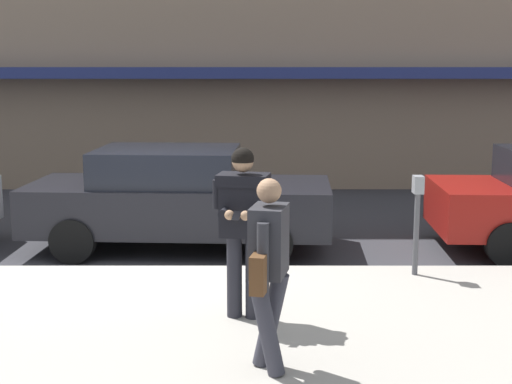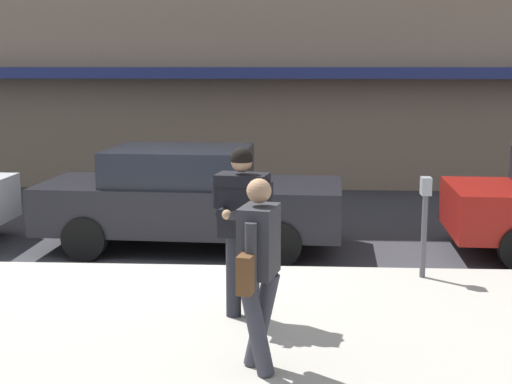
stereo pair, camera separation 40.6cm
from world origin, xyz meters
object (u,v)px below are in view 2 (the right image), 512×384
object	(u,v)px
man_texting_on_phone	(242,214)
parking_meter	(425,212)
parked_sedan_mid	(189,197)
pedestrian_with_bag	(258,264)

from	to	relation	value
man_texting_on_phone	parking_meter	world-z (taller)	man_texting_on_phone
man_texting_on_phone	parking_meter	xyz separation A→B (m)	(2.15, 1.56, -0.28)
parked_sedan_mid	parking_meter	world-z (taller)	parked_sedan_mid
parking_meter	pedestrian_with_bag	bearing A→B (deg)	-123.46
parked_sedan_mid	man_texting_on_phone	size ratio (longest dim) A/B	2.54
pedestrian_with_bag	man_texting_on_phone	bearing A→B (deg)	99.95
parked_sedan_mid	man_texting_on_phone	world-z (taller)	man_texting_on_phone
parked_sedan_mid	pedestrian_with_bag	size ratio (longest dim) A/B	2.70
parked_sedan_mid	pedestrian_with_bag	world-z (taller)	pedestrian_with_bag
parked_sedan_mid	man_texting_on_phone	distance (m)	3.57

